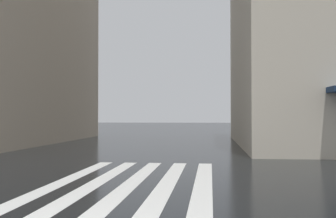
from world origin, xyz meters
TOP-DOWN VIEW (x-y plane):
  - zebra_crossing at (4.00, -0.28)m, footprint 13.00×4.50m

SIDE VIEW (x-z plane):
  - zebra_crossing at x=4.00m, z-range 0.00..0.01m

